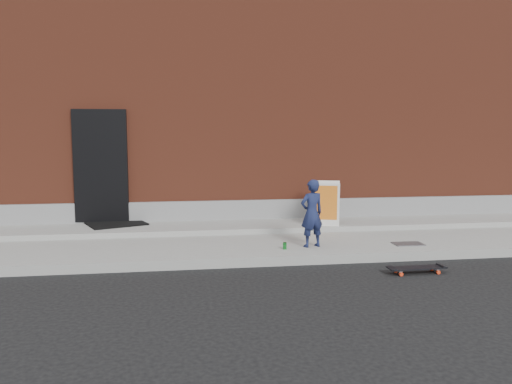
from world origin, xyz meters
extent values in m
plane|color=black|center=(0.00, 0.00, 0.00)|extent=(80.00, 80.00, 0.00)
cube|color=gray|center=(0.00, 1.50, 0.07)|extent=(20.00, 3.00, 0.15)
cube|color=gray|center=(0.00, 2.40, 0.20)|extent=(20.00, 1.20, 0.10)
cube|color=brown|center=(0.00, 7.00, 2.50)|extent=(20.00, 8.00, 5.00)
cube|color=gray|center=(0.00, 2.97, 0.45)|extent=(20.00, 0.10, 0.40)
cube|color=black|center=(-2.60, 2.96, 1.40)|extent=(1.05, 0.12, 2.25)
imported|color=#181F44|center=(1.14, 0.61, 0.72)|extent=(0.47, 0.37, 1.13)
cylinder|color=red|center=(2.67, -0.59, 0.03)|extent=(0.06, 0.04, 0.06)
cylinder|color=red|center=(2.67, -0.77, 0.03)|extent=(0.06, 0.04, 0.06)
cylinder|color=red|center=(2.09, -0.61, 0.03)|extent=(0.06, 0.04, 0.06)
cylinder|color=red|center=(2.09, -0.79, 0.03)|extent=(0.06, 0.04, 0.06)
cube|color=#A6A6AB|center=(2.67, -0.68, 0.07)|extent=(0.06, 0.18, 0.02)
cube|color=#A6A6AB|center=(2.09, -0.70, 0.07)|extent=(0.06, 0.18, 0.02)
cube|color=black|center=(2.38, -0.69, 0.09)|extent=(0.84, 0.24, 0.02)
cube|color=white|center=(1.73, 1.82, 0.68)|extent=(0.57, 0.38, 0.86)
cube|color=white|center=(1.84, 2.18, 0.68)|extent=(0.57, 0.38, 0.86)
cube|color=yellow|center=(1.72, 1.79, 0.64)|extent=(0.47, 0.30, 0.68)
cube|color=white|center=(1.79, 2.00, 1.11)|extent=(0.52, 0.19, 0.04)
cylinder|color=#1A852B|center=(0.66, 0.49, 0.21)|extent=(0.07, 0.07, 0.11)
cube|color=black|center=(-2.30, 2.70, 0.27)|extent=(1.31, 1.20, 0.03)
cube|color=#59585E|center=(2.83, 0.55, 0.16)|extent=(0.51, 0.34, 0.02)
camera|label=1|loc=(-0.99, -7.37, 2.00)|focal=35.00mm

